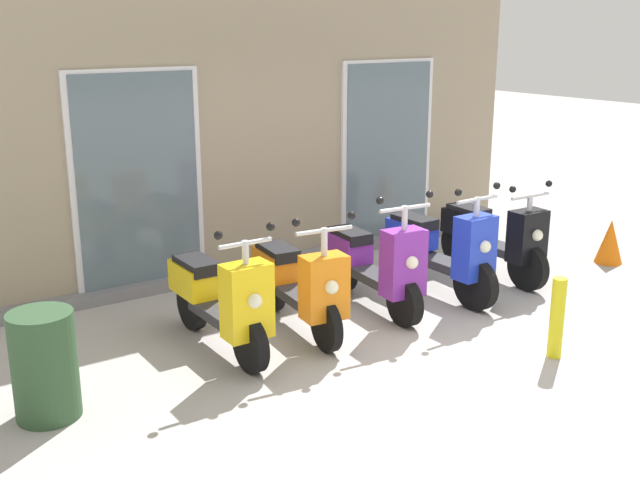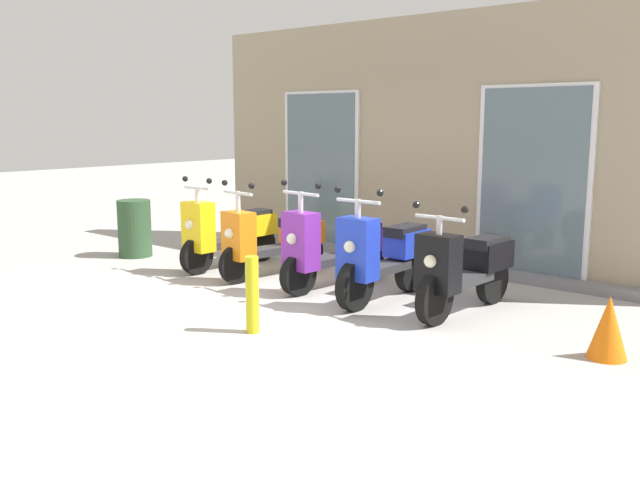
# 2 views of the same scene
# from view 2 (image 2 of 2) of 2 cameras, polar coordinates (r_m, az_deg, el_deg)

# --- Properties ---
(ground_plane) EXTENTS (40.00, 40.00, 0.00)m
(ground_plane) POSITION_cam_2_polar(r_m,az_deg,el_deg) (7.34, -4.15, -5.18)
(ground_plane) COLOR #A8A39E
(storefront_facade) EXTENTS (7.00, 0.50, 3.21)m
(storefront_facade) POSITION_cam_2_polar(r_m,az_deg,el_deg) (9.34, 8.34, 7.58)
(storefront_facade) COLOR gray
(storefront_facade) RESTS_ON ground_plane
(scooter_yellow) EXTENTS (0.53, 1.56, 1.21)m
(scooter_yellow) POSITION_cam_2_polar(r_m,az_deg,el_deg) (9.03, -7.54, 0.68)
(scooter_yellow) COLOR black
(scooter_yellow) RESTS_ON ground_plane
(scooter_orange) EXTENTS (0.59, 1.57, 1.20)m
(scooter_orange) POSITION_cam_2_polar(r_m,az_deg,el_deg) (8.47, -3.91, 0.06)
(scooter_orange) COLOR black
(scooter_orange) RESTS_ON ground_plane
(scooter_purple) EXTENTS (0.61, 1.58, 1.25)m
(scooter_purple) POSITION_cam_2_polar(r_m,az_deg,el_deg) (7.90, 1.05, -0.63)
(scooter_purple) COLOR black
(scooter_purple) RESTS_ON ground_plane
(scooter_blue) EXTENTS (0.59, 1.56, 1.24)m
(scooter_blue) POSITION_cam_2_polar(r_m,az_deg,el_deg) (7.34, 5.21, -1.29)
(scooter_blue) COLOR black
(scooter_blue) RESTS_ON ground_plane
(scooter_black) EXTENTS (0.59, 1.57, 1.14)m
(scooter_black) POSITION_cam_2_polar(r_m,az_deg,el_deg) (6.98, 11.82, -2.24)
(scooter_black) COLOR black
(scooter_black) RESTS_ON ground_plane
(curb_bollard) EXTENTS (0.12, 0.12, 0.70)m
(curb_bollard) POSITION_cam_2_polar(r_m,az_deg,el_deg) (6.29, -5.57, -4.48)
(curb_bollard) COLOR yellow
(curb_bollard) RESTS_ON ground_plane
(traffic_cone) EXTENTS (0.32, 0.32, 0.52)m
(traffic_cone) POSITION_cam_2_polar(r_m,az_deg,el_deg) (6.07, 22.55, -6.62)
(traffic_cone) COLOR orange
(traffic_cone) RESTS_ON ground_plane
(trash_bin) EXTENTS (0.46, 0.46, 0.79)m
(trash_bin) POSITION_cam_2_polar(r_m,az_deg,el_deg) (10.05, -14.95, 0.93)
(trash_bin) COLOR #2D4C2D
(trash_bin) RESTS_ON ground_plane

